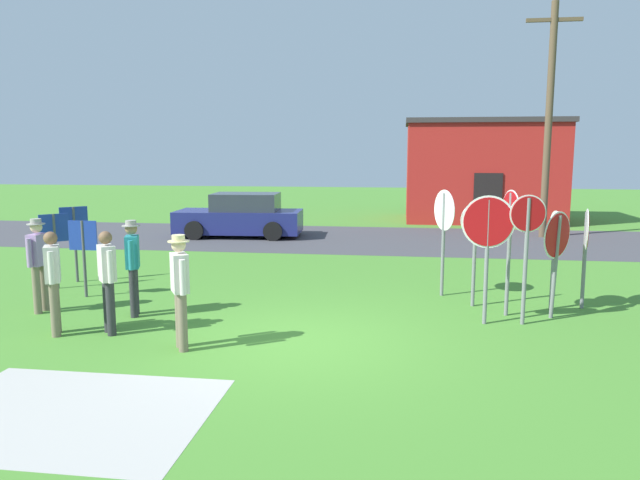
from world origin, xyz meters
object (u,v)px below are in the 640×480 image
stop_sign_low_front (444,223)px  stop_sign_nearest (510,232)px  person_near_signs (180,285)px  info_panel_leftmost (55,237)px  stop_sign_tallest (555,243)px  info_panel_middle (74,230)px  stop_sign_leaning_right (527,239)px  stop_sign_rear_right (475,237)px  person_holding_notes (53,277)px  person_on_left (38,260)px  stop_sign_center_cluster (586,241)px  stop_sign_far_back (488,236)px  person_in_teal (133,262)px  info_panel_rightmost (83,245)px  person_in_blue (107,277)px  parked_car_on_street (241,217)px  utility_pole (549,117)px  stop_sign_leaning_left (557,246)px

stop_sign_low_front → stop_sign_nearest: 1.72m
person_near_signs → info_panel_leftmost: 5.36m
stop_sign_tallest → info_panel_middle: stop_sign_tallest is taller
stop_sign_nearest → stop_sign_leaning_right: bearing=-70.5°
stop_sign_nearest → stop_sign_rear_right: size_ratio=1.14×
person_holding_notes → stop_sign_tallest: bearing=18.1°
stop_sign_leaning_right → person_on_left: bearing=-177.2°
person_near_signs → info_panel_middle: bearing=134.8°
stop_sign_center_cluster → info_panel_leftmost: stop_sign_center_cluster is taller
stop_sign_low_front → stop_sign_far_back: bearing=-72.8°
info_panel_leftmost → person_holding_notes: bearing=-58.6°
person_in_teal → info_panel_rightmost: (-1.61, 1.18, 0.09)m
stop_sign_leaning_right → stop_sign_far_back: stop_sign_leaning_right is taller
person_in_blue → info_panel_middle: (-2.62, 3.52, 0.23)m
stop_sign_nearest → stop_sign_rear_right: stop_sign_nearest is taller
parked_car_on_street → stop_sign_leaning_right: 12.27m
person_holding_notes → stop_sign_center_cluster: bearing=17.9°
stop_sign_low_front → stop_sign_nearest: (1.05, -1.35, 0.02)m
utility_pole → parked_car_on_street: (-10.40, -1.32, -3.41)m
stop_sign_center_cluster → parked_car_on_street: bearing=137.0°
utility_pole → stop_sign_far_back: 11.74m
person_in_teal → info_panel_leftmost: size_ratio=1.07×
stop_sign_low_front → info_panel_rightmost: stop_sign_low_front is taller
stop_sign_low_front → stop_sign_leaning_right: bearing=-56.6°
person_in_teal → person_in_blue: size_ratio=1.03×
stop_sign_center_cluster → stop_sign_leaning_left: bearing=-132.3°
stop_sign_leaning_right → person_in_blue: 6.95m
info_panel_leftmost → stop_sign_tallest: bearing=-1.7°
stop_sign_nearest → info_panel_leftmost: stop_sign_nearest is taller
utility_pole → person_near_signs: size_ratio=4.50×
utility_pole → stop_sign_rear_right: size_ratio=3.93×
stop_sign_nearest → person_in_blue: (-6.59, -2.00, -0.57)m
stop_sign_leaning_left → info_panel_rightmost: (-9.06, 0.32, -0.22)m
stop_sign_low_front → person_in_teal: 6.08m
person_in_teal → person_on_left: 1.82m
stop_sign_tallest → person_on_left: size_ratio=1.07×
parked_car_on_street → person_near_signs: person_near_signs is taller
utility_pole → parked_car_on_street: size_ratio=1.78×
stop_sign_nearest → person_holding_notes: stop_sign_nearest is taller
stop_sign_far_back → info_panel_middle: bearing=166.5°
person_in_teal → info_panel_middle: 3.54m
utility_pole → stop_sign_tallest: 10.41m
person_in_blue → info_panel_leftmost: size_ratio=1.04×
person_in_teal → info_panel_leftmost: person_in_teal is taller
stop_sign_leaning_left → person_in_blue: bearing=-165.4°
stop_sign_leaning_right → stop_sign_rear_right: bearing=122.5°
parked_car_on_street → person_in_teal: (0.79, -9.98, 0.30)m
stop_sign_far_back → info_panel_rightmost: bearing=174.1°
stop_sign_center_cluster → person_in_teal: 8.34m
parked_car_on_street → person_on_left: 10.05m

